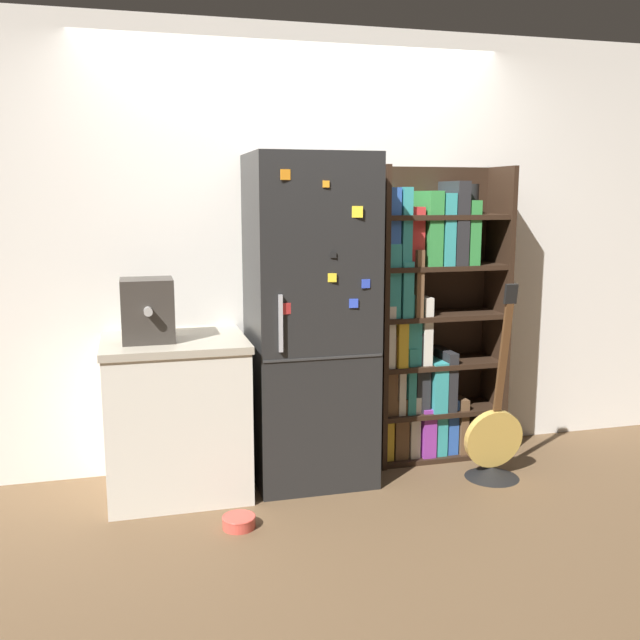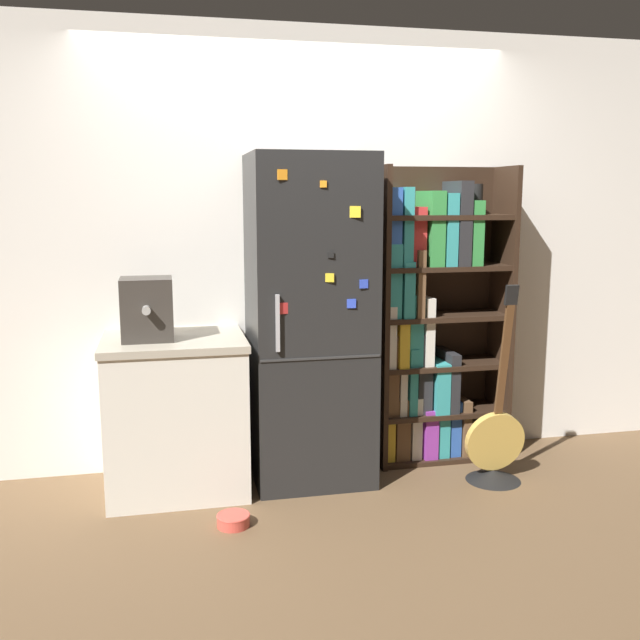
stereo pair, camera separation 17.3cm
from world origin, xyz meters
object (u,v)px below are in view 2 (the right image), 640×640
Objects in this scene: bookshelf at (427,325)px; pet_bowl at (233,519)px; espresso_machine at (147,309)px; guitar at (495,453)px; refrigerator at (310,320)px.

bookshelf reaches higher than pet_bowl.
pet_bowl is (0.39, -0.51, -1.00)m from espresso_machine.
bookshelf is 10.71× the size of pet_bowl.
guitar reaches higher than pet_bowl.
refrigerator reaches higher than guitar.
bookshelf is 1.67m from pet_bowl.
refrigerator is 0.78m from bookshelf.
espresso_machine is 0.29× the size of guitar.
guitar is (1.02, -0.31, -0.76)m from refrigerator.
guitar is 1.55m from pet_bowl.
pet_bowl is at bearing -150.76° from bookshelf.
refrigerator reaches higher than pet_bowl.
pet_bowl is (-0.50, -0.56, -0.89)m from refrigerator.
espresso_machine reaches higher than pet_bowl.
bookshelf is 5.40× the size of espresso_machine.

